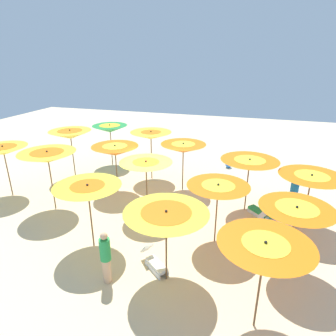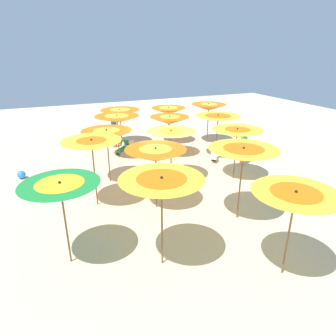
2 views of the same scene
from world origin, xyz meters
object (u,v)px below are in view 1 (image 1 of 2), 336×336
(beach_umbrella_1, at_px, (249,164))
(beach_ball, at_px, (228,165))
(beach_umbrella_11, at_px, (166,217))
(beach_umbrella_12, at_px, (88,190))
(beach_umbrella_0, at_px, (311,180))
(beach_umbrella_10, at_px, (265,251))
(lounger_0, at_px, (277,221))
(beach_umbrella_3, at_px, (151,135))
(beach_umbrella_8, at_px, (115,151))
(beachgoer_1, at_px, (293,196))
(beach_umbrella_4, at_px, (110,129))
(beach_umbrella_14, at_px, (3,151))
(beach_umbrella_6, at_px, (218,191))
(lounger_1, at_px, (155,262))
(beach_umbrella_2, at_px, (183,148))
(beachgoer_0, at_px, (106,257))
(beach_umbrella_13, at_px, (48,157))
(beach_umbrella_7, at_px, (146,165))
(lounger_2, at_px, (261,212))
(beach_umbrella_5, at_px, (296,214))

(beach_umbrella_1, relative_size, beach_ball, 6.29)
(beach_umbrella_11, distance_m, beach_umbrella_12, 2.91)
(beach_umbrella_0, distance_m, beach_umbrella_10, 5.19)
(beach_umbrella_10, bearing_deg, lounger_0, 81.13)
(beach_umbrella_12, height_order, lounger_0, beach_umbrella_12)
(beach_umbrella_3, xyz_separation_m, beach_umbrella_8, (-1.01, -1.95, -0.29))
(beach_ball, bearing_deg, beachgoer_1, -59.70)
(beach_umbrella_4, relative_size, beach_umbrella_14, 1.01)
(beach_umbrella_0, distance_m, beach_umbrella_6, 3.53)
(beach_umbrella_6, bearing_deg, lounger_1, -128.90)
(beach_umbrella_2, bearing_deg, beach_ball, 62.87)
(beach_umbrella_2, distance_m, beach_umbrella_10, 7.59)
(beachgoer_1, height_order, beach_ball, beachgoer_1)
(beachgoer_1, bearing_deg, beach_umbrella_10, -114.19)
(beach_umbrella_4, bearing_deg, lounger_1, -55.44)
(lounger_1, relative_size, beach_ball, 3.04)
(beach_umbrella_11, distance_m, beachgoer_1, 5.96)
(beach_umbrella_4, relative_size, beachgoer_0, 1.48)
(beach_umbrella_14, distance_m, beachgoer_0, 7.84)
(beach_umbrella_13, bearing_deg, beach_umbrella_12, -32.32)
(beach_umbrella_2, xyz_separation_m, beach_umbrella_13, (-4.66, -3.31, 0.21))
(beach_ball, bearing_deg, beachgoer_0, -103.40)
(beach_umbrella_3, bearing_deg, lounger_0, -25.76)
(beach_umbrella_12, relative_size, beachgoer_1, 1.23)
(beach_umbrella_3, bearing_deg, beach_umbrella_0, -21.64)
(beach_umbrella_7, height_order, beach_umbrella_14, beach_umbrella_14)
(beach_umbrella_1, bearing_deg, beach_umbrella_12, -140.11)
(beach_umbrella_6, distance_m, beach_umbrella_10, 3.38)
(beach_umbrella_13, xyz_separation_m, beachgoer_1, (9.34, 1.96, -1.29))
(beach_umbrella_8, distance_m, beachgoer_1, 7.64)
(beachgoer_0, bearing_deg, lounger_2, 82.79)
(beach_umbrella_8, bearing_deg, beach_umbrella_7, -35.63)
(beach_umbrella_0, distance_m, beachgoer_1, 1.13)
(beach_umbrella_6, height_order, beach_umbrella_13, beach_umbrella_13)
(beach_umbrella_3, distance_m, beach_umbrella_10, 9.34)
(beach_umbrella_0, xyz_separation_m, beach_umbrella_14, (-12.45, -0.94, 0.21))
(beach_umbrella_12, bearing_deg, beachgoer_1, 30.20)
(beach_umbrella_3, relative_size, lounger_2, 2.33)
(beach_umbrella_12, bearing_deg, beach_umbrella_5, 5.13)
(beach_umbrella_2, distance_m, beach_umbrella_6, 4.23)
(beach_umbrella_2, bearing_deg, beach_umbrella_11, -80.41)
(lounger_1, bearing_deg, beach_umbrella_1, 101.00)
(beach_umbrella_2, relative_size, beach_umbrella_13, 0.92)
(lounger_1, bearing_deg, beach_umbrella_6, 90.68)
(lounger_1, bearing_deg, beach_umbrella_7, 153.95)
(lounger_1, bearing_deg, beachgoer_1, 85.15)
(beach_umbrella_14, bearing_deg, beach_umbrella_7, 2.54)
(beach_umbrella_1, height_order, beach_umbrella_5, beach_umbrella_1)
(beach_umbrella_4, xyz_separation_m, beach_umbrella_13, (0.14, -5.47, 0.14))
(beach_umbrella_6, distance_m, beachgoer_1, 3.64)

